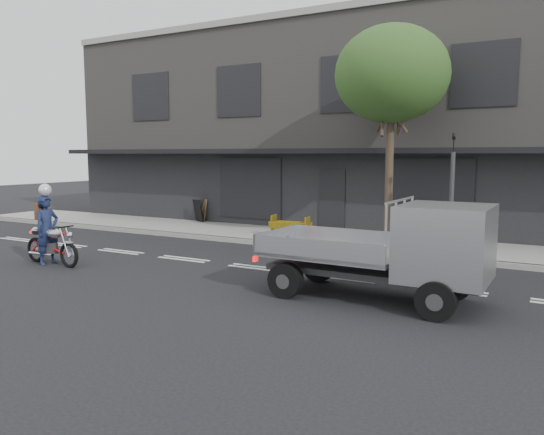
{
  "coord_description": "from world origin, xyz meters",
  "views": [
    {
      "loc": [
        6.83,
        -11.66,
        2.93
      ],
      "look_at": [
        0.17,
        0.5,
        1.28
      ],
      "focal_mm": 35.0,
      "sensor_mm": 36.0,
      "label": 1
    }
  ],
  "objects_px": {
    "traffic_light_pole": "(451,201)",
    "motorcycle": "(52,244)",
    "rider": "(47,230)",
    "street_tree": "(392,75)",
    "flatbed_ute": "(423,246)",
    "sandwich_board": "(198,211)",
    "construction_barrier": "(288,227)"
  },
  "relations": [
    {
      "from": "motorcycle",
      "to": "flatbed_ute",
      "type": "bearing_deg",
      "value": 8.39
    },
    {
      "from": "construction_barrier",
      "to": "sandwich_board",
      "type": "height_order",
      "value": "sandwich_board"
    },
    {
      "from": "motorcycle",
      "to": "traffic_light_pole",
      "type": "bearing_deg",
      "value": 34.9
    },
    {
      "from": "sandwich_board",
      "to": "construction_barrier",
      "type": "bearing_deg",
      "value": 3.31
    },
    {
      "from": "street_tree",
      "to": "motorcycle",
      "type": "height_order",
      "value": "street_tree"
    },
    {
      "from": "flatbed_ute",
      "to": "rider",
      "type": "bearing_deg",
      "value": -173.81
    },
    {
      "from": "street_tree",
      "to": "rider",
      "type": "xyz_separation_m",
      "value": [
        -7.37,
        -6.47,
        -4.36
      ]
    },
    {
      "from": "motorcycle",
      "to": "sandwich_board",
      "type": "xyz_separation_m",
      "value": [
        -1.33,
        8.27,
        0.05
      ]
    },
    {
      "from": "motorcycle",
      "to": "rider",
      "type": "distance_m",
      "value": 0.39
    },
    {
      "from": "traffic_light_pole",
      "to": "street_tree",
      "type": "bearing_deg",
      "value": 156.97
    },
    {
      "from": "rider",
      "to": "construction_barrier",
      "type": "xyz_separation_m",
      "value": [
        4.03,
        6.24,
        -0.39
      ]
    },
    {
      "from": "traffic_light_pole",
      "to": "construction_barrier",
      "type": "height_order",
      "value": "traffic_light_pole"
    },
    {
      "from": "street_tree",
      "to": "motorcycle",
      "type": "relative_size",
      "value": 3.19
    },
    {
      "from": "traffic_light_pole",
      "to": "construction_barrier",
      "type": "xyz_separation_m",
      "value": [
        -5.34,
        0.62,
        -1.12
      ]
    },
    {
      "from": "construction_barrier",
      "to": "flatbed_ute",
      "type": "bearing_deg",
      "value": -43.64
    },
    {
      "from": "motorcycle",
      "to": "construction_barrier",
      "type": "height_order",
      "value": "motorcycle"
    },
    {
      "from": "sandwich_board",
      "to": "traffic_light_pole",
      "type": "bearing_deg",
      "value": 10.51
    },
    {
      "from": "street_tree",
      "to": "traffic_light_pole",
      "type": "xyz_separation_m",
      "value": [
        2.0,
        -0.85,
        -3.63
      ]
    },
    {
      "from": "traffic_light_pole",
      "to": "rider",
      "type": "distance_m",
      "value": 10.95
    },
    {
      "from": "traffic_light_pole",
      "to": "motorcycle",
      "type": "xyz_separation_m",
      "value": [
        -9.22,
        -5.62,
        -1.09
      ]
    },
    {
      "from": "rider",
      "to": "motorcycle",
      "type": "bearing_deg",
      "value": -86.47
    },
    {
      "from": "traffic_light_pole",
      "to": "rider",
      "type": "relative_size",
      "value": 1.9
    },
    {
      "from": "motorcycle",
      "to": "rider",
      "type": "relative_size",
      "value": 1.15
    },
    {
      "from": "traffic_light_pole",
      "to": "construction_barrier",
      "type": "distance_m",
      "value": 5.49
    },
    {
      "from": "motorcycle",
      "to": "rider",
      "type": "bearing_deg",
      "value": -176.47
    },
    {
      "from": "traffic_light_pole",
      "to": "motorcycle",
      "type": "distance_m",
      "value": 10.86
    },
    {
      "from": "street_tree",
      "to": "sandwich_board",
      "type": "bearing_deg",
      "value": 168.12
    },
    {
      "from": "street_tree",
      "to": "flatbed_ute",
      "type": "distance_m",
      "value": 7.37
    },
    {
      "from": "street_tree",
      "to": "sandwich_board",
      "type": "height_order",
      "value": "street_tree"
    },
    {
      "from": "street_tree",
      "to": "flatbed_ute",
      "type": "relative_size",
      "value": 1.49
    },
    {
      "from": "motorcycle",
      "to": "flatbed_ute",
      "type": "height_order",
      "value": "flatbed_ute"
    },
    {
      "from": "construction_barrier",
      "to": "sandwich_board",
      "type": "distance_m",
      "value": 5.6
    }
  ]
}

